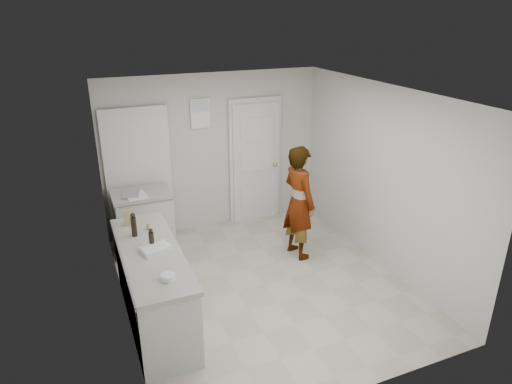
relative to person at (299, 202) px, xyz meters
name	(u,v)px	position (x,y,z in m)	size (l,w,h in m)	color
ground	(263,284)	(-0.78, -0.55, -0.83)	(4.00, 4.00, 0.00)	#ACA590
room_shell	(205,168)	(-0.96, 1.41, 0.19)	(4.00, 4.00, 4.00)	beige
main_counter	(154,289)	(-2.23, -0.75, -0.40)	(0.64, 1.96, 0.93)	beige
side_counter	(144,224)	(-2.03, 1.00, -0.40)	(0.84, 0.61, 0.93)	beige
person	(299,202)	(0.00, 0.00, 0.00)	(0.61, 0.40, 1.66)	silver
cake_mix_box	(129,218)	(-2.34, -0.01, 0.19)	(0.12, 0.06, 0.20)	olive
spice_jar	(149,226)	(-2.15, -0.22, 0.13)	(0.05, 0.05, 0.08)	tan
oil_cruet_a	(151,238)	(-2.19, -0.67, 0.20)	(0.06, 0.06, 0.23)	black
oil_cruet_b	(134,225)	(-2.33, -0.32, 0.23)	(0.06, 0.06, 0.29)	black
baking_dish	(156,249)	(-2.17, -0.78, 0.12)	(0.34, 0.28, 0.05)	silver
egg_bowl	(168,277)	(-2.17, -1.38, 0.12)	(0.14, 0.14, 0.05)	silver
papers	(136,195)	(-2.12, 0.91, 0.10)	(0.27, 0.35, 0.01)	white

